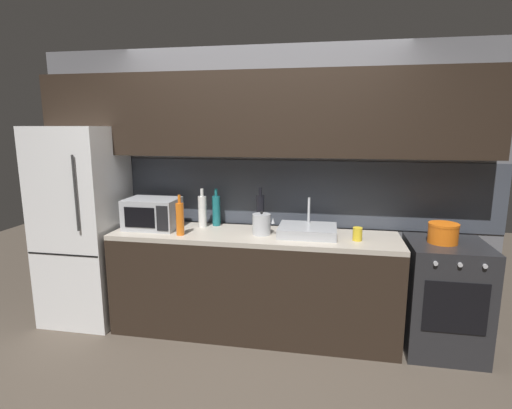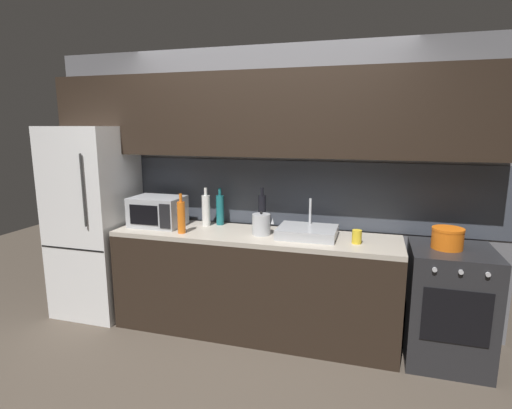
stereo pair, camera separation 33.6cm
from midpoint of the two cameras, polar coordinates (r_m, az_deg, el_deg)
The scene contains 14 objects.
ground_plane at distance 3.04m, azimuth -2.23°, elevation -25.26°, with size 10.00×10.00×0.00m, color #4C4238.
back_wall at distance 3.62m, azimuth 3.69°, elevation 7.01°, with size 4.19×0.44×2.50m.
counter_run at distance 3.58m, azimuth 2.39°, elevation -11.13°, with size 2.45×0.60×0.90m.
refrigerator at distance 4.12m, azimuth -19.79°, elevation -2.25°, with size 0.68×0.69×1.80m.
oven_range at distance 3.58m, azimuth 28.16°, elevation -12.54°, with size 0.60×0.62×0.90m.
microwave at distance 3.75m, azimuth -11.31°, elevation -0.99°, with size 0.46×0.35×0.27m.
sink_basin at distance 3.38m, azimuth 10.14°, elevation -3.88°, with size 0.48×0.38×0.30m.
kettle at distance 3.39m, azimuth 3.61°, elevation -2.85°, with size 0.19×0.16×0.20m.
wine_bottle_dark at distance 3.55m, azimuth 3.58°, elevation -1.06°, with size 0.07×0.07×0.38m.
wine_bottle_teal at distance 3.72m, azimuth -2.56°, elevation -0.73°, with size 0.07×0.07×0.34m.
wine_bottle_white at distance 3.69m, azimuth -4.54°, elevation -0.80°, with size 0.08×0.08×0.35m.
wine_bottle_orange at distance 3.45m, azimuth -7.85°, elevation -1.77°, with size 0.07×0.07×0.34m.
mug_yellow at distance 3.28m, azimuth 17.01°, elevation -4.44°, with size 0.08×0.08×0.11m, color gold.
cooking_pot at distance 3.40m, azimuth 28.16°, elevation -4.28°, with size 0.23×0.23×0.16m.
Camera 2 is at (0.96, -2.28, 1.80)m, focal length 28.16 mm.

